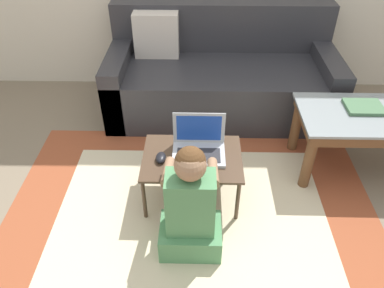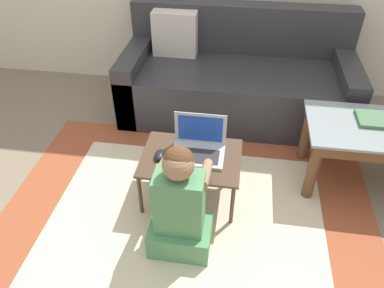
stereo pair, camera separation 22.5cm
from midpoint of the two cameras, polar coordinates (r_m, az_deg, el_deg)
ground_plane at (r=2.37m, az=2.06°, el=-10.57°), size 16.00×16.00×0.00m
area_rug at (r=2.34m, az=1.83°, el=-11.32°), size 2.30×1.78×0.01m
couch at (r=3.18m, az=8.73°, el=9.62°), size 1.83×0.84×0.82m
coffee_table at (r=2.65m, az=28.78°, el=0.84°), size 0.89×0.51×0.45m
laptop_desk at (r=2.27m, az=2.60°, el=-2.70°), size 0.60×0.44×0.33m
laptop at (r=2.25m, az=3.84°, el=-0.80°), size 0.32×0.23×0.24m
computer_mouse at (r=2.23m, az=-2.09°, el=-1.79°), size 0.06×0.10×0.04m
person_seated at (r=1.98m, az=1.34°, el=-9.80°), size 0.34×0.41×0.71m
book_on_table at (r=2.64m, az=28.60°, el=3.20°), size 0.24×0.19×0.02m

